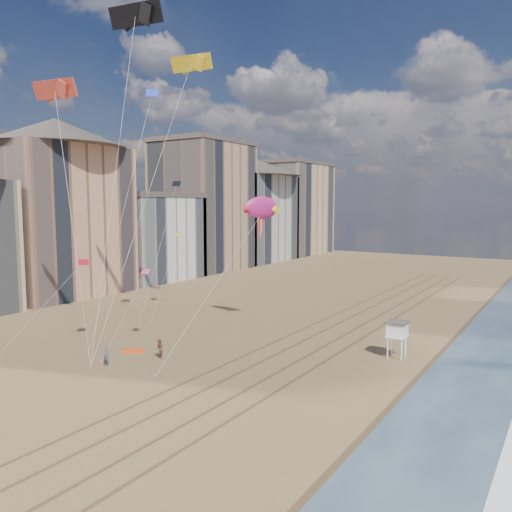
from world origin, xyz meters
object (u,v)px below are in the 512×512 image
Objects in this scene: kite_flyer_a at (106,357)px; kite_flyer_b at (159,349)px; lifeguard_stand at (397,330)px; grounded_kite at (134,351)px; show_kite at (261,208)px.

kite_flyer_b is (2.51, 4.29, 0.09)m from kite_flyer_a.
lifeguard_stand reaches higher than kite_flyer_b.
grounded_kite is at bearing -149.98° from kite_flyer_b.
grounded_kite is 3.82m from kite_flyer_b.
kite_flyer_a is at bearing -113.78° from grounded_kite.
kite_flyer_a reaches higher than grounded_kite.
grounded_kite is (-22.86, -12.32, -2.67)m from lifeguard_stand.
kite_flyer_a is (-4.63, -19.23, -13.48)m from show_kite.
show_kite is 12.15× the size of kite_flyer_b.
grounded_kite is at bearing 104.46° from kite_flyer_a.
lifeguard_stand is 20.71m from show_kite.
lifeguard_stand is 2.09× the size of kite_flyer_a.
kite_flyer_b is at bearing -146.81° from lifeguard_stand.
grounded_kite is 0.09× the size of show_kite.
show_kite is at bearing 114.95° from kite_flyer_b.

